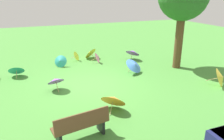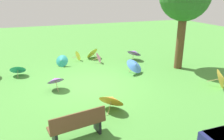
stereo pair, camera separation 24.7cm
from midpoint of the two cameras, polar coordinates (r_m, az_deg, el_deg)
The scene contains 12 objects.
ground at distance 10.08m, azimuth -6.05°, elevation -3.78°, with size 40.00×40.00×0.00m, color #478C38.
park_bench at distance 6.39m, azimuth -9.06°, elevation -13.89°, with size 1.65×0.72×0.90m.
parasol_orange_0 at distance 7.79m, azimuth -0.49°, elevation -7.57°, with size 1.16×1.14×0.79m.
parasol_pink_0 at distance 13.07m, azimuth -4.13°, elevation 3.22°, with size 0.62×0.64×0.64m.
parasol_yellow_0 at distance 14.00m, azimuth -6.25°, elevation 4.46°, with size 1.05×1.02×0.74m.
parasol_purple_0 at distance 9.64m, azimuth -15.11°, elevation -2.57°, with size 0.82×0.79×0.72m.
parasol_blue_0 at distance 11.28m, azimuth 5.17°, elevation 1.30°, with size 1.17×1.14×0.80m.
parasol_teal_0 at distance 11.89m, azimuth -24.03°, elevation 0.12°, with size 0.81×0.72×0.68m.
parasol_teal_1 at distance 12.66m, azimuth -13.77°, elevation 2.25°, with size 0.82×0.80×0.68m.
parasol_purple_4 at distance 13.67m, azimuth 4.89°, elevation 4.65°, with size 1.17×1.18×0.79m.
parasol_yellow_1 at distance 13.68m, azimuth -9.50°, elevation 3.66°, with size 0.62×0.63×0.61m.
parasol_yellow_2 at distance 10.75m, azimuth 25.78°, elevation -1.72°, with size 1.00×0.95×0.86m.
Camera 1 is at (2.54, 8.91, 3.95)m, focal length 35.38 mm.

